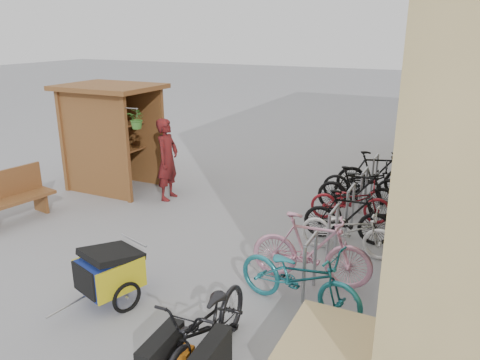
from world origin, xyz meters
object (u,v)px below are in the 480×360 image
at_px(person_kiosk, 167,159).
at_px(bike_2, 348,230).
at_px(kiosk, 108,123).
at_px(bike_7, 376,174).
at_px(bike_6, 363,182).
at_px(pallet_stack, 331,354).
at_px(bike_5, 357,191).
at_px(bike_3, 348,217).
at_px(bench, 9,197).
at_px(bike_1, 311,249).
at_px(cargo_bike, 207,329).
at_px(shopping_carts, 418,151).
at_px(bike_0, 299,277).
at_px(child_trailer, 110,271).
at_px(bike_4, 351,201).

bearing_deg(person_kiosk, bike_2, -107.61).
bearing_deg(kiosk, bike_7, 20.40).
bearing_deg(bike_2, person_kiosk, 78.22).
bearing_deg(bike_2, bike_6, 7.01).
relative_size(bike_2, bike_6, 0.94).
xyz_separation_m(pallet_stack, bike_6, (-0.81, 5.45, 0.23)).
bearing_deg(person_kiosk, bike_5, -82.25).
xyz_separation_m(bike_2, bike_3, (-0.11, 0.45, 0.05)).
xyz_separation_m(bench, bike_1, (5.90, 0.33, 0.02)).
height_order(cargo_bike, bike_6, cargo_bike).
bearing_deg(shopping_carts, bike_2, -95.49).
height_order(person_kiosk, bike_0, person_kiosk).
bearing_deg(pallet_stack, person_kiosk, 140.79).
height_order(pallet_stack, bike_2, bike_2).
bearing_deg(bench, bike_5, 38.35).
relative_size(child_trailer, bike_4, 0.92).
xyz_separation_m(cargo_bike, bike_4, (0.44, 4.84, -0.09)).
distance_m(person_kiosk, bike_4, 3.95).
xyz_separation_m(pallet_stack, child_trailer, (-3.09, 0.06, 0.24)).
relative_size(kiosk, bike_1, 1.41).
xyz_separation_m(bike_0, bike_1, (-0.07, 0.74, 0.06)).
relative_size(cargo_bike, bike_2, 1.20).
xyz_separation_m(shopping_carts, bike_1, (-0.78, -6.61, -0.04)).
distance_m(kiosk, pallet_stack, 7.50).
bearing_deg(bike_2, pallet_stack, -169.11).
height_order(child_trailer, bike_3, bike_3).
relative_size(person_kiosk, bike_4, 1.17).
distance_m(kiosk, bike_3, 5.77).
bearing_deg(cargo_bike, bike_3, 78.82).
bearing_deg(pallet_stack, bike_1, 114.42).
relative_size(bike_2, bike_3, 1.03).
height_order(bike_5, bike_6, bike_5).
bearing_deg(shopping_carts, bike_6, -105.60).
distance_m(bike_4, bike_5, 0.43).
distance_m(kiosk, bike_7, 6.11).
bearing_deg(bike_7, bike_6, 143.66).
distance_m(bike_4, bike_6, 1.15).
bearing_deg(pallet_stack, bench, 168.27).
xyz_separation_m(kiosk, bike_2, (5.75, -0.97, -1.14)).
xyz_separation_m(shopping_carts, bike_5, (-0.77, -3.61, -0.09)).
bearing_deg(pallet_stack, bike_3, 100.70).
height_order(kiosk, bike_0, kiosk).
distance_m(bike_2, bike_5, 1.83).
xyz_separation_m(bench, bike_7, (6.04, 4.58, -0.01)).
distance_m(child_trailer, bike_4, 4.82).
relative_size(bike_5, bike_6, 0.95).
bearing_deg(bench, bike_6, 43.60).
relative_size(cargo_bike, person_kiosk, 1.06).
bearing_deg(bike_5, bench, 117.67).
height_order(person_kiosk, bike_5, person_kiosk).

